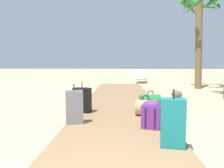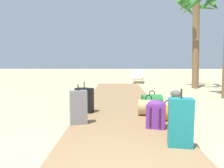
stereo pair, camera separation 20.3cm
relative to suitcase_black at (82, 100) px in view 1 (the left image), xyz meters
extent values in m
plane|color=tan|center=(0.89, 0.46, -0.37)|extent=(60.00, 60.00, 0.00)
cube|color=olive|center=(0.89, 1.53, -0.33)|extent=(2.07, 10.67, 0.08)
cube|color=black|center=(0.00, 0.00, 0.00)|extent=(0.45, 0.32, 0.59)
cylinder|color=black|center=(0.00, 0.00, 0.37)|extent=(0.02, 0.02, 0.15)
cylinder|color=tan|center=(1.49, -0.26, -0.12)|extent=(0.50, 0.41, 0.35)
torus|color=black|center=(1.49, -0.26, 0.09)|extent=(0.17, 0.04, 0.16)
cube|color=#6B2D84|center=(1.49, -1.24, -0.08)|extent=(0.39, 0.34, 0.43)
ellipsoid|color=#6B2D84|center=(1.49, -1.24, 0.14)|extent=(0.37, 0.32, 0.17)
cylinder|color=#351642|center=(1.37, -1.34, -0.08)|extent=(0.04, 0.04, 0.35)
cylinder|color=#351642|center=(1.53, -1.39, -0.08)|extent=(0.04, 0.04, 0.35)
cylinder|color=orange|center=(1.83, -0.71, -0.14)|extent=(0.47, 0.34, 0.31)
torus|color=black|center=(1.83, -0.71, 0.05)|extent=(0.17, 0.03, 0.16)
cube|color=#197A7F|center=(1.68, -2.14, 0.06)|extent=(0.38, 0.28, 0.70)
cylinder|color=black|center=(1.68, -2.14, 0.48)|extent=(0.02, 0.02, 0.14)
cube|color=slate|center=(0.02, -1.01, 0.04)|extent=(0.37, 0.25, 0.66)
cylinder|color=black|center=(0.02, -1.01, 0.43)|extent=(0.02, 0.02, 0.12)
cylinder|color=#237538|center=(1.70, 0.52, -0.11)|extent=(0.55, 0.42, 0.36)
torus|color=black|center=(1.70, 0.52, 0.09)|extent=(0.17, 0.05, 0.16)
cylinder|color=brown|center=(4.59, 5.61, 1.66)|extent=(0.32, 0.60, 4.08)
cone|color=#2D6B28|center=(5.32, 5.54, 3.53)|extent=(0.49, 1.48, 1.06)
cone|color=#2D6B28|center=(5.02, 6.14, 3.59)|extent=(1.32, 1.17, 0.81)
cone|color=#2D6B28|center=(4.29, 6.17, 3.52)|extent=(1.28, 0.91, 1.00)
cone|color=#2D6B28|center=(3.98, 5.57, 3.59)|extent=(0.43, 1.28, 0.76)
cone|color=#2D6B28|center=(4.26, 4.89, 3.49)|extent=(1.47, 0.93, 1.29)
cone|color=#2D6B28|center=(4.89, 4.94, 3.51)|extent=(1.42, 0.90, 1.14)
cube|color=white|center=(2.14, 8.28, -0.11)|extent=(0.85, 1.49, 0.08)
cube|color=white|center=(2.03, 7.70, 0.17)|extent=(0.68, 0.59, 0.51)
cylinder|color=silver|center=(2.01, 8.88, -0.26)|extent=(0.04, 0.04, 0.22)
cylinder|color=silver|center=(2.48, 8.79, -0.26)|extent=(0.04, 0.04, 0.22)
cylinder|color=silver|center=(1.80, 7.78, -0.26)|extent=(0.04, 0.04, 0.22)
cylinder|color=silver|center=(2.27, 7.69, -0.26)|extent=(0.04, 0.04, 0.22)
ellipsoid|color=#5B5651|center=(2.93, 2.77, -0.25)|extent=(0.47, 0.51, 0.25)
ellipsoid|color=slate|center=(-0.52, 3.57, -0.27)|extent=(0.47, 0.46, 0.20)
ellipsoid|color=#5B5651|center=(-0.62, 4.62, -0.30)|extent=(0.40, 0.40, 0.15)
camera|label=1|loc=(0.93, -5.32, 0.95)|focal=36.22mm
camera|label=2|loc=(0.73, -5.33, 0.95)|focal=36.22mm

